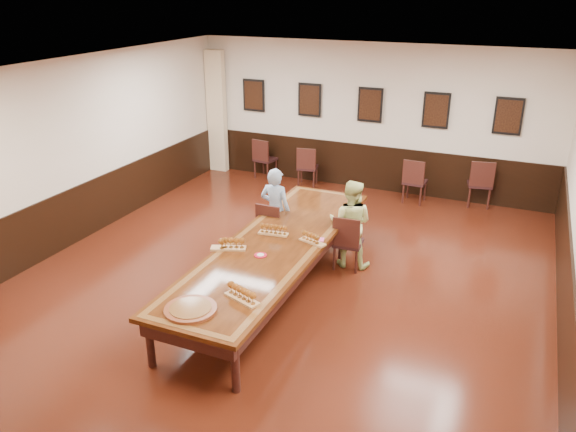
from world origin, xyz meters
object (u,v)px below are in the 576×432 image
at_px(spare_chair_a, 265,158).
at_px(spare_chair_c, 415,180).
at_px(chair_man, 273,227).
at_px(chair_woman, 348,241).
at_px(spare_chair_d, 480,182).
at_px(person_man, 275,210).
at_px(person_woman, 350,224).
at_px(carved_platter, 191,309).
at_px(spare_chair_b, 308,166).
at_px(conference_table, 275,252).

xyz_separation_m(spare_chair_a, spare_chair_c, (3.61, -0.23, 0.00)).
xyz_separation_m(chair_man, chair_woman, (1.35, -0.02, 0.00)).
distance_m(spare_chair_a, spare_chair_d, 4.88).
bearing_deg(person_man, person_woman, -179.49).
xyz_separation_m(spare_chair_d, person_man, (-3.00, -3.61, 0.24)).
distance_m(person_man, carved_platter, 3.33).
bearing_deg(spare_chair_d, spare_chair_b, -7.75).
bearing_deg(spare_chair_d, spare_chair_a, -10.26).
height_order(chair_man, conference_table, chair_man).
bearing_deg(spare_chair_d, person_woman, 54.31).
bearing_deg(person_woman, chair_woman, 90.00).
bearing_deg(conference_table, person_man, 114.12).
bearing_deg(spare_chair_b, person_woman, 110.67).
bearing_deg(spare_chair_b, chair_man, 91.23).
distance_m(spare_chair_c, person_woman, 3.35).
height_order(chair_man, person_woman, person_woman).
distance_m(spare_chair_b, spare_chair_d, 3.75).
relative_size(person_man, carved_platter, 2.09).
height_order(chair_woman, spare_chair_a, spare_chair_a).
xyz_separation_m(chair_woman, spare_chair_a, (-3.24, 3.65, 0.01)).
height_order(spare_chair_b, carved_platter, spare_chair_b).
bearing_deg(person_woman, person_man, -5.56).
height_order(chair_man, spare_chair_d, spare_chair_d).
distance_m(spare_chair_c, carved_platter, 6.73).
bearing_deg(chair_woman, spare_chair_c, -100.80).
bearing_deg(person_man, spare_chair_c, -116.10).
distance_m(spare_chair_c, person_man, 3.73).
relative_size(chair_man, chair_woman, 1.00).
distance_m(spare_chair_d, carved_platter, 7.39).
xyz_separation_m(person_man, conference_table, (0.55, -1.22, -0.13)).
height_order(spare_chair_c, person_woman, person_woman).
relative_size(spare_chair_a, spare_chair_d, 0.94).
distance_m(chair_man, person_woman, 1.37).
distance_m(spare_chair_a, spare_chair_b, 1.15).
distance_m(person_man, person_woman, 1.34).
relative_size(spare_chair_b, spare_chair_d, 0.91).
distance_m(spare_chair_a, person_woman, 4.81).
height_order(chair_woman, person_woman, person_woman).
distance_m(spare_chair_a, spare_chair_c, 3.62).
bearing_deg(spare_chair_c, spare_chair_b, 1.19).
height_order(spare_chair_a, spare_chair_d, spare_chair_d).
bearing_deg(conference_table, person_woman, 56.47).
distance_m(chair_woman, carved_platter, 3.33).
relative_size(chair_woman, spare_chair_a, 0.98).
xyz_separation_m(spare_chair_a, spare_chair_d, (4.88, 0.09, 0.03)).
bearing_deg(chair_man, spare_chair_b, -76.41).
height_order(chair_woman, spare_chair_b, chair_woman).
bearing_deg(conference_table, chair_woman, 53.88).
bearing_deg(chair_woman, conference_table, 49.34).
distance_m(spare_chair_b, person_woman, 4.01).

